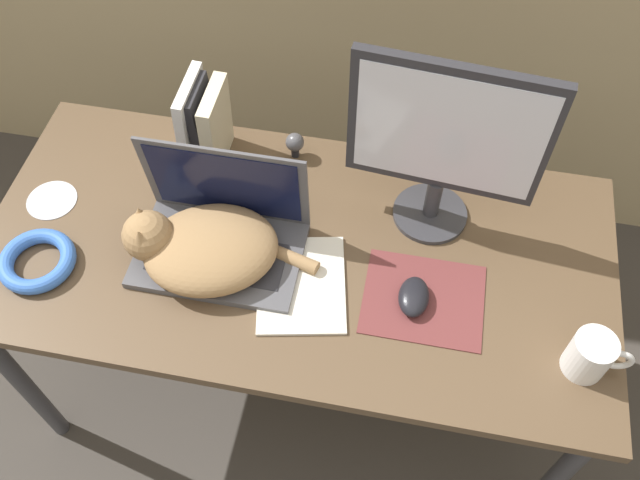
% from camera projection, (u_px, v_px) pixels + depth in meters
% --- Properties ---
extents(desk, '(1.44, 0.70, 0.71)m').
position_uv_depth(desk, '(296.00, 265.00, 1.60)').
color(desk, brown).
rests_on(desk, ground_plane).
extents(laptop, '(0.37, 0.24, 0.25)m').
position_uv_depth(laptop, '(221.00, 233.00, 1.51)').
color(laptop, '#4C4C51').
rests_on(laptop, desk).
extents(cat, '(0.43, 0.32, 0.14)m').
position_uv_depth(cat, '(202.00, 247.00, 1.48)').
color(cat, '#99754C').
rests_on(cat, desk).
extents(external_monitor, '(0.41, 0.17, 0.45)m').
position_uv_depth(external_monitor, '(445.00, 142.00, 1.39)').
color(external_monitor, '#333338').
rests_on(external_monitor, desk).
extents(mousepad, '(0.26, 0.22, 0.00)m').
position_uv_depth(mousepad, '(423.00, 299.00, 1.46)').
color(mousepad, brown).
rests_on(mousepad, desk).
extents(computer_mouse, '(0.07, 0.10, 0.04)m').
position_uv_depth(computer_mouse, '(414.00, 297.00, 1.44)').
color(computer_mouse, black).
rests_on(computer_mouse, mousepad).
extents(book_row, '(0.10, 0.16, 0.23)m').
position_uv_depth(book_row, '(205.00, 125.00, 1.61)').
color(book_row, white).
rests_on(book_row, desk).
extents(cable_coil, '(0.17, 0.17, 0.03)m').
position_uv_depth(cable_coil, '(37.00, 261.00, 1.50)').
color(cable_coil, blue).
rests_on(cable_coil, desk).
extents(notepad, '(0.24, 0.28, 0.01)m').
position_uv_depth(notepad, '(301.00, 284.00, 1.48)').
color(notepad, silver).
rests_on(notepad, desk).
extents(webcam, '(0.05, 0.05, 0.07)m').
position_uv_depth(webcam, '(295.00, 143.00, 1.67)').
color(webcam, '#232328').
rests_on(webcam, desk).
extents(mug, '(0.13, 0.09, 0.10)m').
position_uv_depth(mug, '(591.00, 355.00, 1.33)').
color(mug, white).
rests_on(mug, desk).
extents(cd_disc, '(0.12, 0.12, 0.00)m').
position_uv_depth(cd_disc, '(52.00, 200.00, 1.62)').
color(cd_disc, silver).
rests_on(cd_disc, desk).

